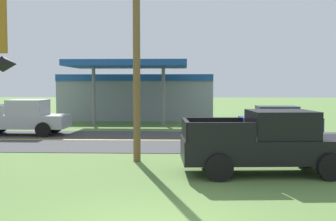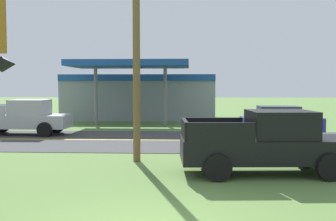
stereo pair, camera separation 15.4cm
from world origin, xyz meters
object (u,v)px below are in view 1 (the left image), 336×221
at_px(utility_pole, 136,28).
at_px(car_blue_near_lane, 279,121).
at_px(gas_station, 138,95).
at_px(pickup_black_parked_on_lawn, 268,143).
at_px(pickup_silver_on_road, 22,118).

height_order(utility_pole, car_blue_near_lane, utility_pole).
distance_m(gas_station, car_blue_near_lane, 14.53).
relative_size(utility_pole, pickup_black_parked_on_lawn, 1.67).
height_order(gas_station, pickup_silver_on_road, gas_station).
distance_m(utility_pole, gas_station, 19.42).
relative_size(pickup_silver_on_road, car_blue_near_lane, 1.24).
bearing_deg(pickup_silver_on_road, pickup_black_parked_on_lawn, -39.53).
bearing_deg(pickup_black_parked_on_lawn, gas_station, 107.15).
bearing_deg(pickup_black_parked_on_lawn, pickup_silver_on_road, 140.47).
bearing_deg(gas_station, utility_pole, -83.50).
xyz_separation_m(gas_station, pickup_silver_on_road, (-5.15, -11.40, -0.98)).
relative_size(pickup_black_parked_on_lawn, car_blue_near_lane, 1.27).
distance_m(gas_station, pickup_black_parked_on_lawn, 22.00).
bearing_deg(gas_station, car_blue_near_lane, -51.89).
bearing_deg(gas_station, pickup_black_parked_on_lawn, -72.85).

